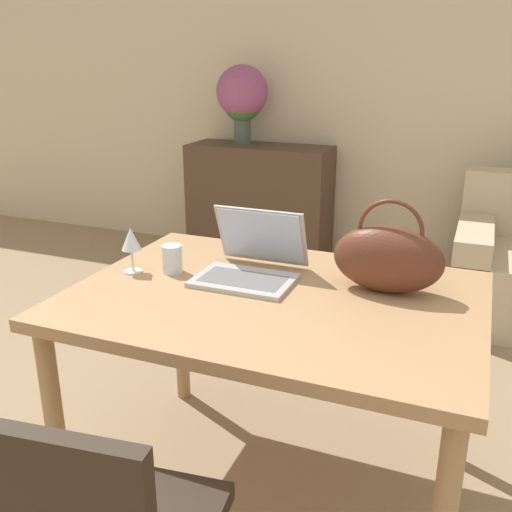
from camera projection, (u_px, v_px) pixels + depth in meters
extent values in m
cube|color=beige|center=(405.00, 78.00, 3.90)|extent=(10.00, 0.06, 2.70)
cube|color=#A87F56|center=(275.00, 299.00, 1.83)|extent=(1.30, 0.93, 0.04)
cylinder|color=#A87F56|center=(56.00, 430.00, 1.81)|extent=(0.06, 0.06, 0.72)
cylinder|color=#A87F56|center=(181.00, 325.00, 2.52)|extent=(0.06, 0.06, 0.72)
cylinder|color=#A87F56|center=(460.00, 377.00, 2.11)|extent=(0.06, 0.06, 0.72)
cube|color=#C1B293|center=(471.00, 267.00, 3.45)|extent=(0.20, 0.88, 0.56)
cube|color=#4C3828|center=(260.00, 204.00, 4.27)|extent=(1.05, 0.40, 0.88)
cube|color=#ADADB2|center=(244.00, 280.00, 1.91)|extent=(0.33, 0.23, 0.02)
cube|color=slate|center=(243.00, 279.00, 1.91)|extent=(0.28, 0.15, 0.00)
cube|color=#ADADB2|center=(262.00, 236.00, 2.02)|extent=(0.33, 0.09, 0.21)
cube|color=silver|center=(261.00, 236.00, 2.01)|extent=(0.30, 0.08, 0.19)
cylinder|color=silver|center=(172.00, 259.00, 2.00)|extent=(0.07, 0.07, 0.10)
cylinder|color=silver|center=(133.00, 271.00, 2.01)|extent=(0.07, 0.07, 0.01)
cylinder|color=silver|center=(133.00, 260.00, 2.00)|extent=(0.01, 0.01, 0.08)
cone|color=silver|center=(131.00, 239.00, 1.97)|extent=(0.07, 0.07, 0.08)
ellipsoid|color=#592D1E|center=(388.00, 259.00, 1.81)|extent=(0.35, 0.15, 0.22)
torus|color=#592D1E|center=(390.00, 231.00, 1.78)|extent=(0.21, 0.01, 0.21)
cylinder|color=#47564C|center=(242.00, 128.00, 4.17)|extent=(0.12, 0.12, 0.23)
sphere|color=#3D6B38|center=(242.00, 102.00, 4.11)|extent=(0.28, 0.28, 0.28)
sphere|color=#994C7F|center=(242.00, 91.00, 4.09)|extent=(0.37, 0.37, 0.37)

